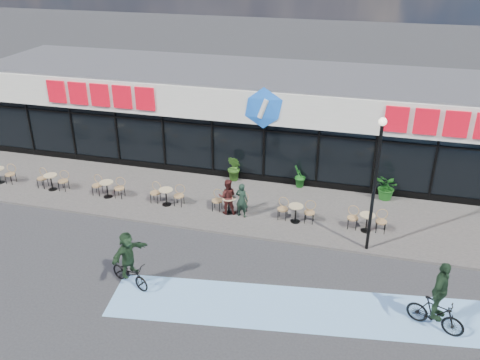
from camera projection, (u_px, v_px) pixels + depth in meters
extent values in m
plane|color=#28282B|center=(221.00, 265.00, 18.22)|extent=(120.00, 120.00, 0.00)
cube|color=#55514C|center=(251.00, 206.00, 22.11)|extent=(44.00, 5.00, 0.10)
cube|color=#77ACE1|center=(328.00, 311.00, 15.98)|extent=(14.17, 4.13, 0.01)
cube|color=black|center=(276.00, 132.00, 26.27)|extent=(30.00, 6.00, 3.00)
cube|color=silver|center=(277.00, 90.00, 25.16)|extent=(30.60, 6.30, 1.50)
cube|color=#47474C|center=(278.00, 74.00, 24.94)|extent=(30.60, 6.30, 0.10)
cube|color=#0D2796|center=(264.00, 122.00, 22.95)|extent=(30.60, 0.08, 0.18)
cube|color=black|center=(264.00, 131.00, 23.13)|extent=(30.00, 0.06, 0.08)
cube|color=black|center=(263.00, 179.00, 24.20)|extent=(30.00, 0.10, 0.40)
cube|color=#B90618|center=(100.00, 95.00, 24.25)|extent=(5.63, 0.18, 1.10)
cube|color=#B90618|center=(456.00, 124.00, 20.53)|extent=(5.63, 0.18, 1.10)
ellipsoid|color=blue|center=(263.00, 108.00, 22.39)|extent=(1.90, 0.24, 1.90)
cylinder|color=black|center=(31.00, 130.00, 26.54)|extent=(0.10, 0.10, 3.00)
cylinder|color=black|center=(73.00, 134.00, 25.95)|extent=(0.10, 0.10, 3.00)
cylinder|color=black|center=(117.00, 139.00, 25.37)|extent=(0.10, 0.10, 3.00)
cylinder|color=black|center=(164.00, 144.00, 24.79)|extent=(0.10, 0.10, 3.00)
cylinder|color=black|center=(213.00, 149.00, 24.21)|extent=(0.10, 0.10, 3.00)
cylinder|color=black|center=(264.00, 154.00, 23.63)|extent=(0.10, 0.10, 3.00)
cylinder|color=black|center=(317.00, 159.00, 23.05)|extent=(0.10, 0.10, 3.00)
cylinder|color=black|center=(374.00, 165.00, 22.47)|extent=(0.10, 0.10, 3.00)
cylinder|color=black|center=(433.00, 171.00, 21.89)|extent=(0.10, 0.10, 3.00)
cylinder|color=black|center=(374.00, 190.00, 17.94)|extent=(0.12, 0.12, 4.90)
sphere|color=#FFF2CC|center=(383.00, 122.00, 16.84)|extent=(0.28, 0.28, 0.28)
cylinder|color=black|center=(0.00, 182.00, 24.07)|extent=(0.40, 0.40, 0.02)
cylinder|color=tan|center=(50.00, 175.00, 23.10)|extent=(0.60, 0.60, 0.04)
cylinder|color=black|center=(51.00, 182.00, 23.26)|extent=(0.06, 0.06, 0.70)
cylinder|color=black|center=(53.00, 189.00, 23.41)|extent=(0.40, 0.40, 0.02)
cylinder|color=tan|center=(106.00, 182.00, 22.45)|extent=(0.60, 0.60, 0.04)
cylinder|color=black|center=(107.00, 189.00, 22.60)|extent=(0.06, 0.06, 0.70)
cylinder|color=black|center=(108.00, 197.00, 22.76)|extent=(0.40, 0.40, 0.02)
cylinder|color=tan|center=(166.00, 190.00, 21.79)|extent=(0.60, 0.60, 0.04)
cylinder|color=black|center=(166.00, 197.00, 21.94)|extent=(0.06, 0.06, 0.70)
cylinder|color=black|center=(167.00, 204.00, 22.10)|extent=(0.40, 0.40, 0.02)
cylinder|color=tan|center=(229.00, 198.00, 21.13)|extent=(0.60, 0.60, 0.04)
cylinder|color=black|center=(229.00, 205.00, 21.29)|extent=(0.06, 0.06, 0.70)
cylinder|color=black|center=(229.00, 213.00, 21.44)|extent=(0.40, 0.40, 0.02)
cylinder|color=tan|center=(296.00, 206.00, 20.48)|extent=(0.60, 0.60, 0.04)
cylinder|color=black|center=(296.00, 214.00, 20.63)|extent=(0.06, 0.06, 0.70)
cylinder|color=black|center=(295.00, 221.00, 20.79)|extent=(0.40, 0.40, 0.02)
cylinder|color=tan|center=(368.00, 215.00, 19.82)|extent=(0.60, 0.60, 0.04)
cylinder|color=black|center=(367.00, 223.00, 19.97)|extent=(0.06, 0.06, 0.70)
cylinder|color=black|center=(366.00, 231.00, 20.13)|extent=(0.40, 0.40, 0.02)
imported|color=#285117|center=(234.00, 168.00, 23.99)|extent=(0.91, 0.91, 1.30)
imported|color=#1B611C|center=(299.00, 176.00, 23.39)|extent=(0.69, 0.75, 1.11)
imported|color=#1A5618|center=(387.00, 187.00, 22.29)|extent=(1.43, 1.42, 1.20)
imported|color=black|center=(242.00, 200.00, 20.88)|extent=(0.61, 0.47, 1.51)
imported|color=#401816|center=(227.00, 197.00, 21.11)|extent=(0.86, 0.73, 1.55)
imported|color=black|center=(435.00, 314.00, 15.08)|extent=(1.78, 1.12, 1.04)
imported|color=#1C331F|center=(440.00, 291.00, 14.70)|extent=(0.85, 1.20, 1.89)
imported|color=black|center=(130.00, 274.00, 17.02)|extent=(1.77, 1.17, 0.88)
imported|color=#1D341D|center=(128.00, 254.00, 16.67)|extent=(0.99, 1.54, 1.59)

